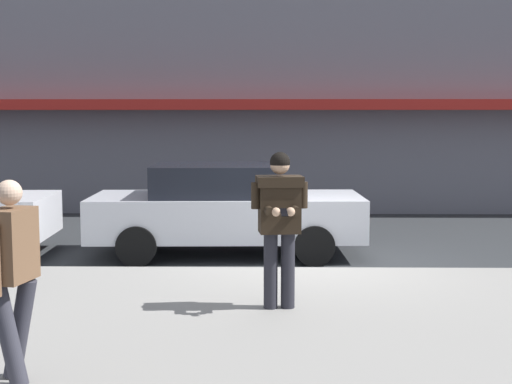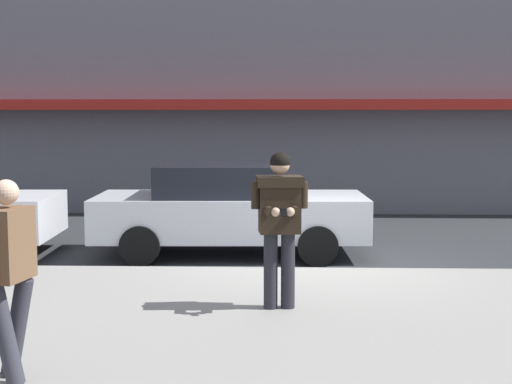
# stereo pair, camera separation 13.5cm
# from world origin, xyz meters

# --- Properties ---
(ground_plane) EXTENTS (80.00, 80.00, 0.00)m
(ground_plane) POSITION_xyz_m (0.00, 0.00, 0.00)
(ground_plane) COLOR #2B2D30
(sidewalk) EXTENTS (32.00, 5.30, 0.14)m
(sidewalk) POSITION_xyz_m (1.00, -2.85, 0.07)
(sidewalk) COLOR gray
(sidewalk) RESTS_ON ground
(curb_paint_line) EXTENTS (28.00, 0.12, 0.01)m
(curb_paint_line) POSITION_xyz_m (1.00, 0.05, 0.00)
(curb_paint_line) COLOR silver
(curb_paint_line) RESTS_ON ground
(parked_sedan_mid) EXTENTS (4.55, 2.04, 1.54)m
(parked_sedan_mid) POSITION_xyz_m (-1.46, 1.40, 0.79)
(parked_sedan_mid) COLOR silver
(parked_sedan_mid) RESTS_ON ground
(man_texting_on_phone) EXTENTS (0.65, 0.61, 1.81)m
(man_texting_on_phone) POSITION_xyz_m (-0.60, -2.42, 1.25)
(man_texting_on_phone) COLOR #23232B
(man_texting_on_phone) RESTS_ON sidewalk
(pedestrian_dark_coat) EXTENTS (0.38, 0.59, 1.70)m
(pedestrian_dark_coat) POSITION_xyz_m (-2.84, -4.75, 1.11)
(pedestrian_dark_coat) COLOR #33333D
(pedestrian_dark_coat) RESTS_ON sidewalk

